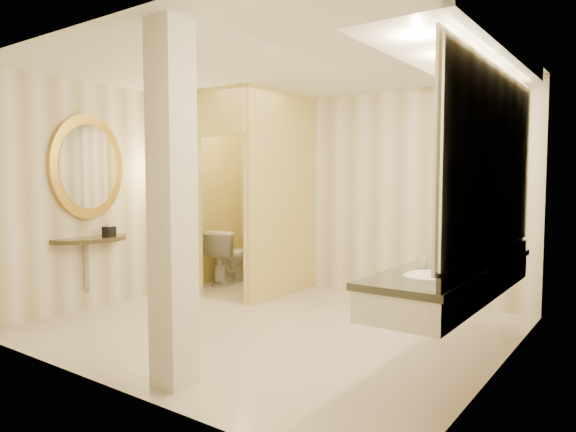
% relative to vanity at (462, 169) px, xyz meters
% --- Properties ---
extents(floor, '(4.50, 4.50, 0.00)m').
position_rel_vanity_xyz_m(floor, '(-1.98, 0.12, -1.63)').
color(floor, beige).
rests_on(floor, ground).
extents(ceiling, '(4.50, 4.50, 0.00)m').
position_rel_vanity_xyz_m(ceiling, '(-1.98, 0.12, 1.07)').
color(ceiling, white).
rests_on(ceiling, wall_back).
extents(wall_back, '(4.50, 0.02, 2.70)m').
position_rel_vanity_xyz_m(wall_back, '(-1.98, 2.12, -0.28)').
color(wall_back, white).
rests_on(wall_back, floor).
extents(wall_front, '(4.50, 0.02, 2.70)m').
position_rel_vanity_xyz_m(wall_front, '(-1.98, -1.88, -0.28)').
color(wall_front, white).
rests_on(wall_front, floor).
extents(wall_left, '(0.02, 4.00, 2.70)m').
position_rel_vanity_xyz_m(wall_left, '(-4.23, 0.12, -0.28)').
color(wall_left, white).
rests_on(wall_left, floor).
extents(wall_right, '(0.02, 4.00, 2.70)m').
position_rel_vanity_xyz_m(wall_right, '(0.27, 0.12, -0.28)').
color(wall_right, white).
rests_on(wall_right, floor).
extents(toilet_closet, '(1.50, 1.55, 2.70)m').
position_rel_vanity_xyz_m(toilet_closet, '(-3.09, 1.10, -0.24)').
color(toilet_closet, '#F0DE7D').
rests_on(toilet_closet, floor).
extents(wall_sconce, '(0.14, 0.14, 0.42)m').
position_rel_vanity_xyz_m(wall_sconce, '(-3.90, 0.55, 0.10)').
color(wall_sconce, '#BE7F3C').
rests_on(wall_sconce, toilet_closet).
extents(vanity, '(0.75, 2.62, 2.09)m').
position_rel_vanity_xyz_m(vanity, '(0.00, 0.00, 0.00)').
color(vanity, silver).
rests_on(vanity, floor).
extents(console_shelf, '(0.95, 0.95, 1.92)m').
position_rel_vanity_xyz_m(console_shelf, '(-4.19, -0.60, -0.29)').
color(console_shelf, black).
rests_on(console_shelf, floor).
extents(pillar, '(0.27, 0.27, 2.70)m').
position_rel_vanity_xyz_m(pillar, '(-1.63, -1.57, -0.28)').
color(pillar, silver).
rests_on(pillar, floor).
extents(tissue_box, '(0.13, 0.13, 0.12)m').
position_rel_vanity_xyz_m(tissue_box, '(-4.00, -0.45, -0.69)').
color(tissue_box, black).
rests_on(tissue_box, console_shelf).
extents(toilet, '(0.64, 0.88, 0.81)m').
position_rel_vanity_xyz_m(toilet, '(-3.93, 1.55, -1.22)').
color(toilet, white).
rests_on(toilet, floor).
extents(soap_bottle_a, '(0.06, 0.06, 0.12)m').
position_rel_vanity_xyz_m(soap_bottle_a, '(-0.16, -0.39, -0.69)').
color(soap_bottle_a, beige).
rests_on(soap_bottle_a, vanity).
extents(soap_bottle_b, '(0.12, 0.12, 0.13)m').
position_rel_vanity_xyz_m(soap_bottle_b, '(-0.14, -0.11, -0.69)').
color(soap_bottle_b, silver).
rests_on(soap_bottle_b, vanity).
extents(soap_bottle_c, '(0.08, 0.09, 0.19)m').
position_rel_vanity_xyz_m(soap_bottle_c, '(-0.12, -0.24, -0.66)').
color(soap_bottle_c, '#C6B28C').
rests_on(soap_bottle_c, vanity).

